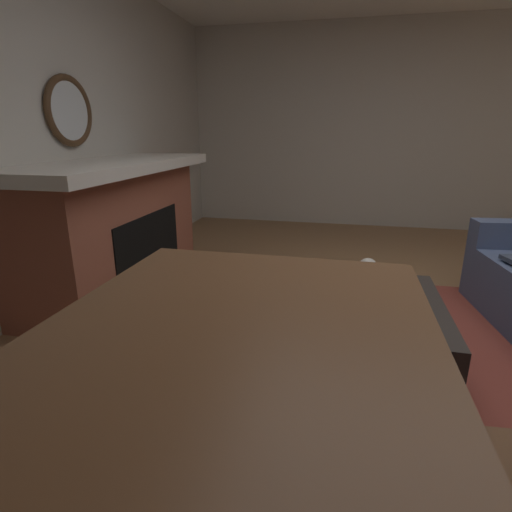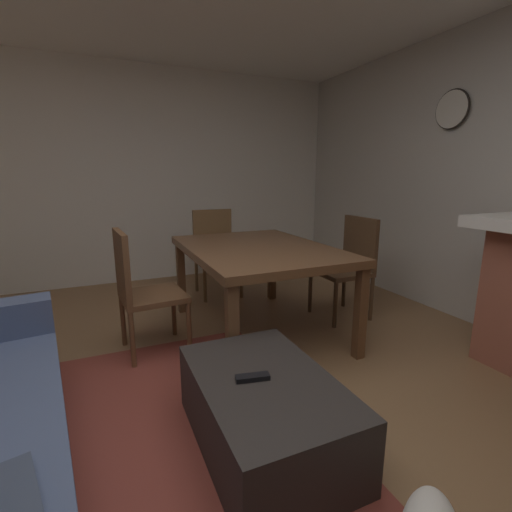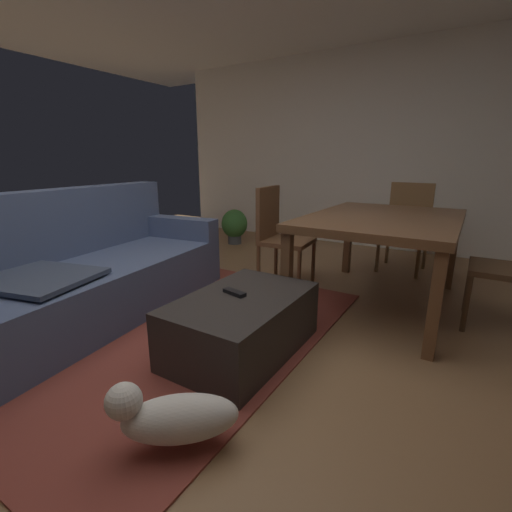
{
  "view_description": "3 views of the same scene",
  "coord_description": "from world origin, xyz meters",
  "px_view_note": "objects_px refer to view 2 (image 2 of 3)",
  "views": [
    {
      "loc": [
        2.26,
        -0.49,
        1.26
      ],
      "look_at": [
        0.05,
        -0.99,
        0.55
      ],
      "focal_mm": 28.31,
      "sensor_mm": 36.0,
      "label": 1
    },
    {
      "loc": [
        -1.25,
        0.42,
        1.31
      ],
      "look_at": [
        0.69,
        -0.44,
        0.83
      ],
      "focal_mm": 25.43,
      "sensor_mm": 36.0,
      "label": 2
    },
    {
      "loc": [
        -1.51,
        -1.37,
        1.17
      ],
      "look_at": [
        -0.0,
        -0.43,
        0.69
      ],
      "focal_mm": 24.87,
      "sensor_mm": 36.0,
      "label": 3
    }
  ],
  "objects_px": {
    "dining_chair_north": "(140,286)",
    "wall_clock": "(452,109)",
    "dining_table": "(258,255)",
    "dining_chair_east": "(215,247)",
    "dining_chair_south": "(350,261)",
    "ottoman_coffee_table": "(264,412)",
    "tv_remote": "(253,377)"
  },
  "relations": [
    {
      "from": "dining_table",
      "to": "dining_chair_east",
      "type": "bearing_deg",
      "value": -0.17
    },
    {
      "from": "ottoman_coffee_table",
      "to": "wall_clock",
      "type": "relative_size",
      "value": 2.78
    },
    {
      "from": "tv_remote",
      "to": "dining_chair_north",
      "type": "height_order",
      "value": "dining_chair_north"
    },
    {
      "from": "tv_remote",
      "to": "dining_table",
      "type": "xyz_separation_m",
      "value": [
        1.24,
        -0.58,
        0.28
      ]
    },
    {
      "from": "tv_remote",
      "to": "dining_chair_north",
      "type": "bearing_deg",
      "value": 27.77
    },
    {
      "from": "wall_clock",
      "to": "dining_chair_north",
      "type": "bearing_deg",
      "value": 85.86
    },
    {
      "from": "dining_chair_east",
      "to": "wall_clock",
      "type": "bearing_deg",
      "value": -127.29
    },
    {
      "from": "ottoman_coffee_table",
      "to": "wall_clock",
      "type": "bearing_deg",
      "value": -65.91
    },
    {
      "from": "ottoman_coffee_table",
      "to": "tv_remote",
      "type": "relative_size",
      "value": 5.99
    },
    {
      "from": "dining_chair_south",
      "to": "dining_chair_north",
      "type": "relative_size",
      "value": 1.0
    },
    {
      "from": "tv_remote",
      "to": "dining_chair_north",
      "type": "relative_size",
      "value": 0.17
    },
    {
      "from": "dining_chair_south",
      "to": "dining_chair_east",
      "type": "relative_size",
      "value": 1.0
    },
    {
      "from": "wall_clock",
      "to": "dining_chair_south",
      "type": "bearing_deg",
      "value": 76.58
    },
    {
      "from": "dining_chair_north",
      "to": "wall_clock",
      "type": "relative_size",
      "value": 2.69
    },
    {
      "from": "ottoman_coffee_table",
      "to": "tv_remote",
      "type": "bearing_deg",
      "value": 85.09
    },
    {
      "from": "dining_chair_north",
      "to": "wall_clock",
      "type": "distance_m",
      "value": 3.07
    },
    {
      "from": "dining_table",
      "to": "wall_clock",
      "type": "height_order",
      "value": "wall_clock"
    },
    {
      "from": "dining_table",
      "to": "dining_chair_south",
      "type": "relative_size",
      "value": 1.67
    },
    {
      "from": "dining_chair_north",
      "to": "wall_clock",
      "type": "xyz_separation_m",
      "value": [
        -0.2,
        -2.75,
        1.35
      ]
    },
    {
      "from": "dining_chair_south",
      "to": "wall_clock",
      "type": "height_order",
      "value": "wall_clock"
    },
    {
      "from": "ottoman_coffee_table",
      "to": "dining_chair_south",
      "type": "height_order",
      "value": "dining_chair_south"
    },
    {
      "from": "ottoman_coffee_table",
      "to": "dining_chair_north",
      "type": "distance_m",
      "value": 1.35
    },
    {
      "from": "dining_table",
      "to": "wall_clock",
      "type": "relative_size",
      "value": 4.49
    },
    {
      "from": "dining_table",
      "to": "dining_chair_east",
      "type": "relative_size",
      "value": 1.67
    },
    {
      "from": "tv_remote",
      "to": "dining_chair_north",
      "type": "xyz_separation_m",
      "value": [
        1.23,
        0.36,
        0.14
      ]
    },
    {
      "from": "dining_table",
      "to": "dining_chair_east",
      "type": "height_order",
      "value": "dining_chair_east"
    },
    {
      "from": "dining_table",
      "to": "dining_chair_north",
      "type": "height_order",
      "value": "dining_chair_north"
    },
    {
      "from": "dining_chair_south",
      "to": "ottoman_coffee_table",
      "type": "bearing_deg",
      "value": 130.54
    },
    {
      "from": "dining_chair_east",
      "to": "dining_table",
      "type": "bearing_deg",
      "value": 179.83
    },
    {
      "from": "tv_remote",
      "to": "dining_table",
      "type": "height_order",
      "value": "dining_table"
    },
    {
      "from": "tv_remote",
      "to": "wall_clock",
      "type": "relative_size",
      "value": 0.46
    },
    {
      "from": "dining_table",
      "to": "dining_chair_south",
      "type": "height_order",
      "value": "dining_chair_south"
    }
  ]
}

